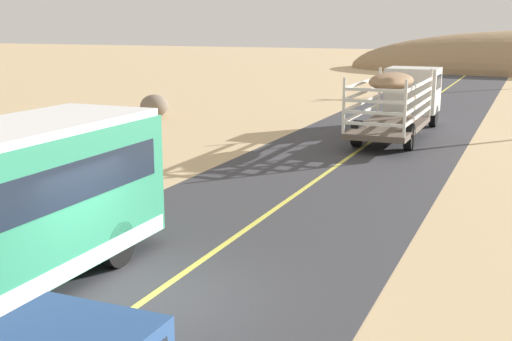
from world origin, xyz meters
name	(u,v)px	position (x,y,z in m)	size (l,w,h in m)	color
ground_plane	(148,299)	(0.00, 0.00, 0.00)	(240.00, 240.00, 0.00)	tan
road_surface	(148,299)	(0.00, 0.00, 0.01)	(8.00, 120.00, 0.02)	#38383D
road_centre_line	(148,298)	(0.00, 0.00, 0.02)	(0.16, 117.60, 0.00)	#D8CC4C
livestock_truck	(405,95)	(0.78, 21.40, 1.79)	(2.53, 9.70, 3.02)	silver
boulder_near_shoulder	(154,106)	(-12.88, 21.24, 0.62)	(1.51, 1.67, 1.24)	#756656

